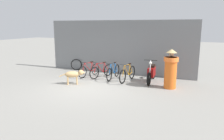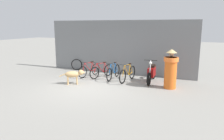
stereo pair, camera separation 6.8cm
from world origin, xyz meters
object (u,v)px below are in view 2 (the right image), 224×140
object	(u,v)px
bicycle_1	(102,71)
bicycle_2	(113,72)
motorcycle	(151,73)
spare_tire_left	(77,65)
stray_dog	(74,74)
person_in_robes	(171,69)
bicycle_3	(128,74)
bicycle_0	(89,70)

from	to	relation	value
bicycle_1	bicycle_2	size ratio (longest dim) A/B	0.90
motorcycle	bicycle_2	bearing A→B (deg)	-89.97
bicycle_1	spare_tire_left	size ratio (longest dim) A/B	2.30
stray_dog	spare_tire_left	size ratio (longest dim) A/B	1.53
bicycle_2	person_in_robes	xyz separation A→B (m)	(2.87, -0.54, 0.49)
bicycle_2	bicycle_1	bearing A→B (deg)	-93.56
motorcycle	stray_dog	world-z (taller)	motorcycle
bicycle_2	spare_tire_left	distance (m)	3.10
bicycle_3	bicycle_1	bearing A→B (deg)	-90.84
bicycle_0	bicycle_2	distance (m)	1.39
motorcycle	person_in_robes	distance (m)	1.25
spare_tire_left	person_in_robes	bearing A→B (deg)	-16.04
bicycle_0	stray_dog	world-z (taller)	bicycle_0
bicycle_0	person_in_robes	size ratio (longest dim) A/B	0.94
spare_tire_left	bicycle_2	bearing A→B (deg)	-21.10
bicycle_3	spare_tire_left	xyz separation A→B (m)	(-3.70, 1.24, -0.02)
motorcycle	stray_dog	bearing A→B (deg)	-64.64
bicycle_3	stray_dog	size ratio (longest dim) A/B	1.71
bicycle_2	person_in_robes	size ratio (longest dim) A/B	1.01
bicycle_2	stray_dog	size ratio (longest dim) A/B	1.67
stray_dog	person_in_robes	distance (m)	4.28
stray_dog	spare_tire_left	world-z (taller)	spare_tire_left
bicycle_3	stray_dog	bearing A→B (deg)	-48.54
bicycle_2	spare_tire_left	world-z (taller)	bicycle_2
bicycle_2	motorcycle	distance (m)	1.91
bicycle_0	spare_tire_left	xyz separation A→B (m)	(-1.50, 1.10, 0.00)
bicycle_2	spare_tire_left	xyz separation A→B (m)	(-2.89, 1.12, -0.01)
bicycle_0	motorcycle	size ratio (longest dim) A/B	0.80
bicycle_2	spare_tire_left	size ratio (longest dim) A/B	2.54
bicycle_0	bicycle_1	distance (m)	0.72
bicycle_1	bicycle_3	bearing A→B (deg)	103.84
bicycle_0	bicycle_3	distance (m)	2.20
bicycle_2	motorcycle	bearing A→B (deg)	92.61
bicycle_1	spare_tire_left	bearing A→B (deg)	-96.56
bicycle_1	bicycle_3	world-z (taller)	bicycle_3
bicycle_1	person_in_robes	distance (m)	3.62
bicycle_0	person_in_robes	distance (m)	4.33
stray_dog	person_in_robes	bearing A→B (deg)	-15.88
bicycle_0	bicycle_1	world-z (taller)	bicycle_1
bicycle_0	stray_dog	bearing A→B (deg)	17.90
spare_tire_left	bicycle_1	bearing A→B (deg)	-26.21
bicycle_3	bicycle_2	bearing A→B (deg)	-94.04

